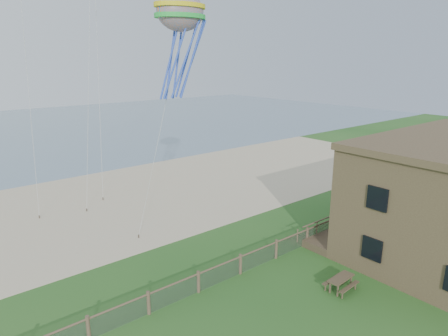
% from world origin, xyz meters
% --- Properties ---
extents(ground, '(160.00, 160.00, 0.00)m').
position_xyz_m(ground, '(0.00, 0.00, 0.00)').
color(ground, '#23531C').
rests_on(ground, ground).
extents(sand_beach, '(72.00, 20.00, 0.02)m').
position_xyz_m(sand_beach, '(0.00, 22.00, 0.00)').
color(sand_beach, '#C8B591').
rests_on(sand_beach, ground).
extents(ocean, '(160.00, 68.00, 0.02)m').
position_xyz_m(ocean, '(0.00, 66.00, 0.00)').
color(ocean, slate).
rests_on(ocean, ground).
extents(chainlink_fence, '(36.20, 0.20, 1.25)m').
position_xyz_m(chainlink_fence, '(0.00, 6.00, 0.55)').
color(chainlink_fence, '#4F382C').
rests_on(chainlink_fence, ground).
extents(motel_deck, '(15.00, 2.00, 0.50)m').
position_xyz_m(motel_deck, '(13.00, 5.00, 0.25)').
color(motel_deck, '#4F402D').
rests_on(motel_deck, ground).
extents(picnic_table, '(1.76, 1.37, 0.71)m').
position_xyz_m(picnic_table, '(3.08, 1.29, 0.36)').
color(picnic_table, '#4F402D').
rests_on(picnic_table, ground).
extents(octopus_kite, '(3.48, 2.63, 6.71)m').
position_xyz_m(octopus_kite, '(-0.28, 11.15, 13.06)').
color(octopus_kite, orange).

